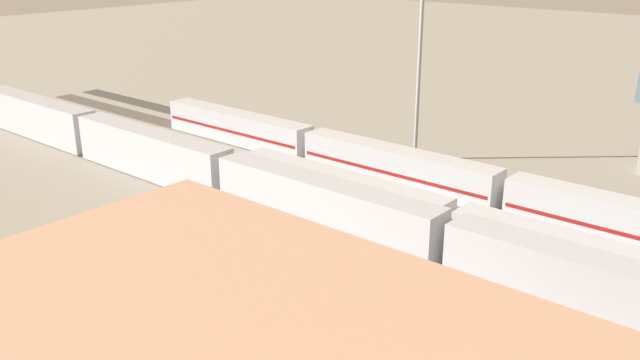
% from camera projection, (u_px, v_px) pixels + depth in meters
% --- Properties ---
extents(ground_plane, '(400.00, 400.00, 0.00)m').
position_uv_depth(ground_plane, '(399.00, 207.00, 65.52)').
color(ground_plane, gray).
extents(track_bed_0, '(140.00, 2.80, 0.12)m').
position_uv_depth(track_bed_0, '(452.00, 180.00, 72.68)').
color(track_bed_0, '#3D3833').
rests_on(track_bed_0, ground_plane).
extents(track_bed_1, '(140.00, 2.80, 0.12)m').
position_uv_depth(track_bed_1, '(427.00, 192.00, 69.09)').
color(track_bed_1, '#4C443D').
rests_on(track_bed_1, ground_plane).
extents(track_bed_2, '(140.00, 2.80, 0.12)m').
position_uv_depth(track_bed_2, '(399.00, 206.00, 65.50)').
color(track_bed_2, '#4C443D').
rests_on(track_bed_2, ground_plane).
extents(track_bed_3, '(140.00, 2.80, 0.12)m').
position_uv_depth(track_bed_3, '(368.00, 221.00, 61.92)').
color(track_bed_3, '#3D3833').
rests_on(track_bed_3, ground_plane).
extents(track_bed_4, '(140.00, 2.80, 0.12)m').
position_uv_depth(track_bed_4, '(333.00, 239.00, 58.33)').
color(track_bed_4, '#3D3833').
rests_on(track_bed_4, ground_plane).
extents(train_on_track_4, '(119.80, 3.00, 5.00)m').
position_uv_depth(train_on_track_4, '(323.00, 208.00, 58.19)').
color(train_on_track_4, '#A8AAB2').
rests_on(train_on_track_4, ground_plane).
extents(train_on_track_3, '(71.40, 3.06, 3.80)m').
position_uv_depth(train_on_track_3, '(602.00, 270.00, 48.57)').
color(train_on_track_3, '#B7BABF').
rests_on(train_on_track_3, ground_plane).
extents(train_on_track_1, '(90.60, 3.06, 4.40)m').
position_uv_depth(train_on_track_1, '(483.00, 187.00, 64.65)').
color(train_on_track_1, black).
rests_on(train_on_track_1, ground_plane).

